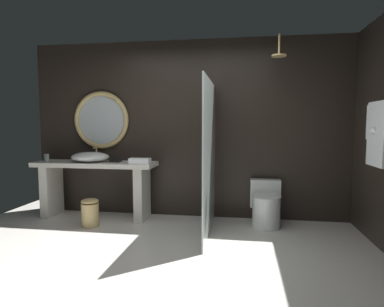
{
  "coord_description": "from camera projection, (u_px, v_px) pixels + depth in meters",
  "views": [
    {
      "loc": [
        0.79,
        -2.9,
        1.38
      ],
      "look_at": [
        0.21,
        0.8,
        1.04
      ],
      "focal_mm": 30.43,
      "sensor_mm": 36.0,
      "label": 1
    }
  ],
  "objects": [
    {
      "name": "folded_hand_towel",
      "position": [
        140.0,
        161.0,
        4.51
      ],
      "size": [
        0.29,
        0.14,
        0.08
      ],
      "primitive_type": "cube",
      "rotation": [
        0.0,
        0.0,
        -0.0
      ],
      "color": "white",
      "rests_on": "vanity_counter"
    },
    {
      "name": "tumbler_cup",
      "position": [
        47.0,
        157.0,
        4.95
      ],
      "size": [
        0.07,
        0.07,
        0.1
      ],
      "primitive_type": "cylinder",
      "color": "silver",
      "rests_on": "vanity_counter"
    },
    {
      "name": "tissue_box",
      "position": [
        116.0,
        160.0,
        4.77
      ],
      "size": [
        0.15,
        0.13,
        0.06
      ],
      "primitive_type": "cube",
      "color": "black",
      "rests_on": "vanity_counter"
    },
    {
      "name": "round_wall_mirror",
      "position": [
        101.0,
        120.0,
        4.96
      ],
      "size": [
        0.87,
        0.07,
        0.87
      ],
      "color": "tan"
    },
    {
      "name": "ground_plane",
      "position": [
        157.0,
        269.0,
        3.1
      ],
      "size": [
        5.76,
        5.76,
        0.0
      ],
      "primitive_type": "plane",
      "color": "silver"
    },
    {
      "name": "toilet",
      "position": [
        266.0,
        205.0,
        4.43
      ],
      "size": [
        0.42,
        0.56,
        0.6
      ],
      "color": "white",
      "rests_on": "ground_plane"
    },
    {
      "name": "hanging_bathrobe",
      "position": [
        381.0,
        131.0,
        3.38
      ],
      "size": [
        0.2,
        0.6,
        0.75
      ],
      "color": "tan"
    },
    {
      "name": "waste_bin",
      "position": [
        90.0,
        212.0,
        4.4
      ],
      "size": [
        0.23,
        0.23,
        0.38
      ],
      "color": "tan",
      "rests_on": "ground_plane"
    },
    {
      "name": "back_wall_panel",
      "position": [
        189.0,
        130.0,
        4.85
      ],
      "size": [
        4.8,
        0.1,
        2.6
      ],
      "primitive_type": "cube",
      "color": "black",
      "rests_on": "ground_plane"
    },
    {
      "name": "rain_shower_head",
      "position": [
        279.0,
        54.0,
        4.05
      ],
      "size": [
        0.18,
        0.18,
        0.28
      ],
      "color": "tan"
    },
    {
      "name": "vanity_counter",
      "position": [
        96.0,
        180.0,
        4.8
      ],
      "size": [
        1.79,
        0.52,
        0.83
      ],
      "color": "silver",
      "rests_on": "ground_plane"
    },
    {
      "name": "shower_glass_panel",
      "position": [
        210.0,
        158.0,
        4.07
      ],
      "size": [
        0.02,
        1.43,
        1.92
      ],
      "primitive_type": "cube",
      "color": "silver",
      "rests_on": "ground_plane"
    },
    {
      "name": "vessel_sink",
      "position": [
        90.0,
        157.0,
        4.77
      ],
      "size": [
        0.56,
        0.46,
        0.21
      ],
      "color": "white",
      "rests_on": "vanity_counter"
    }
  ]
}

